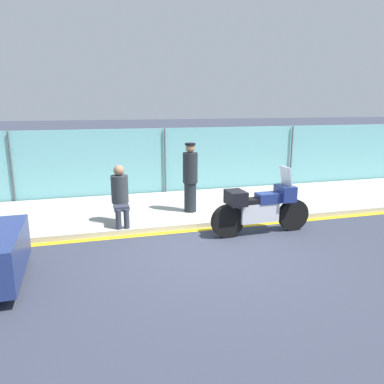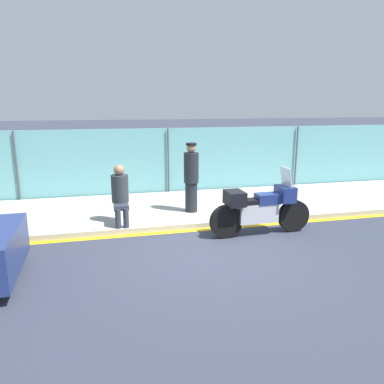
% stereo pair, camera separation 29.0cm
% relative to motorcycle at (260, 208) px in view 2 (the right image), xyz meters
% --- Properties ---
extents(ground_plane, '(120.00, 120.00, 0.00)m').
position_rel_motorcycle_xyz_m(ground_plane, '(-1.31, -0.69, -0.59)').
color(ground_plane, '#333847').
extents(sidewalk, '(31.98, 3.31, 0.12)m').
position_rel_motorcycle_xyz_m(sidewalk, '(-1.31, 2.33, -0.53)').
color(sidewalk, '#ADA89E').
rests_on(sidewalk, ground_plane).
extents(curb_paint_stripe, '(31.98, 0.18, 0.01)m').
position_rel_motorcycle_xyz_m(curb_paint_stripe, '(-1.31, 0.58, -0.59)').
color(curb_paint_stripe, gold).
rests_on(curb_paint_stripe, ground_plane).
extents(storefront_fence, '(30.38, 0.17, 2.07)m').
position_rel_motorcycle_xyz_m(storefront_fence, '(-1.31, 4.07, 0.44)').
color(storefront_fence, '#6BB2B7').
rests_on(storefront_fence, ground_plane).
extents(motorcycle, '(2.31, 0.54, 1.47)m').
position_rel_motorcycle_xyz_m(motorcycle, '(0.00, 0.00, 0.00)').
color(motorcycle, black).
rests_on(motorcycle, ground_plane).
extents(officer_standing, '(0.37, 0.37, 1.73)m').
position_rel_motorcycle_xyz_m(officer_standing, '(-1.13, 1.69, 0.42)').
color(officer_standing, '#1E2328').
rests_on(officer_standing, sidewalk).
extents(person_seated_on_curb, '(0.39, 0.69, 1.34)m').
position_rel_motorcycle_xyz_m(person_seated_on_curb, '(-2.91, 1.15, 0.27)').
color(person_seated_on_curb, '#2D3342').
rests_on(person_seated_on_curb, sidewalk).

